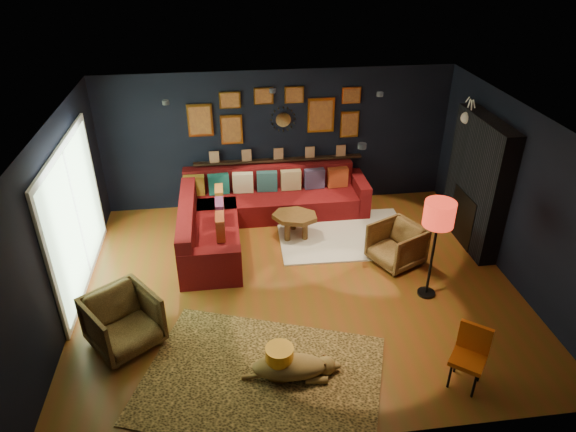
{
  "coord_description": "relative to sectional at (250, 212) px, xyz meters",
  "views": [
    {
      "loc": [
        -0.98,
        -6.24,
        4.81
      ],
      "look_at": [
        -0.13,
        0.3,
        1.05
      ],
      "focal_mm": 32.0,
      "sensor_mm": 36.0,
      "label": 1
    }
  ],
  "objects": [
    {
      "name": "floor",
      "position": [
        0.61,
        -1.81,
        -0.32
      ],
      "size": [
        6.5,
        6.5,
        0.0
      ],
      "primitive_type": "plane",
      "color": "brown",
      "rests_on": "ground"
    },
    {
      "name": "room_walls",
      "position": [
        0.61,
        -1.81,
        1.27
      ],
      "size": [
        6.5,
        6.5,
        6.5
      ],
      "color": "black",
      "rests_on": "ground"
    },
    {
      "name": "sectional",
      "position": [
        0.0,
        0.0,
        0.0
      ],
      "size": [
        3.41,
        2.69,
        0.86
      ],
      "color": "maroon",
      "rests_on": "ground"
    },
    {
      "name": "ledge",
      "position": [
        0.61,
        0.87,
        0.6
      ],
      "size": [
        3.2,
        0.12,
        0.04
      ],
      "primitive_type": "cube",
      "color": "black",
      "rests_on": "room_walls"
    },
    {
      "name": "gallery_wall",
      "position": [
        0.6,
        0.91,
        1.48
      ],
      "size": [
        3.15,
        0.04,
        1.02
      ],
      "color": "gold",
      "rests_on": "room_walls"
    },
    {
      "name": "sunburst_mirror",
      "position": [
        0.71,
        0.91,
        1.38
      ],
      "size": [
        0.47,
        0.16,
        0.47
      ],
      "color": "silver",
      "rests_on": "room_walls"
    },
    {
      "name": "fireplace",
      "position": [
        3.71,
        -0.91,
        0.7
      ],
      "size": [
        0.31,
        1.6,
        2.2
      ],
      "color": "black",
      "rests_on": "ground"
    },
    {
      "name": "deer_head",
      "position": [
        3.75,
        -0.41,
        1.73
      ],
      "size": [
        0.5,
        0.28,
        0.45
      ],
      "color": "white",
      "rests_on": "fireplace"
    },
    {
      "name": "sliding_door",
      "position": [
        -2.6,
        -1.21,
        0.78
      ],
      "size": [
        0.06,
        2.8,
        2.2
      ],
      "color": "white",
      "rests_on": "ground"
    },
    {
      "name": "ceiling_spots",
      "position": [
        0.61,
        -1.01,
        2.24
      ],
      "size": [
        3.3,
        2.5,
        0.06
      ],
      "color": "black",
      "rests_on": "room_walls"
    },
    {
      "name": "shag_rug",
      "position": [
        1.61,
        -0.51,
        -0.31
      ],
      "size": [
        2.33,
        1.72,
        0.03
      ],
      "primitive_type": "cube",
      "rotation": [
        0.0,
        0.0,
        -0.03
      ],
      "color": "silver",
      "rests_on": "ground"
    },
    {
      "name": "leopard_rug",
      "position": [
        -0.11,
        -3.61,
        -0.31
      ],
      "size": [
        3.35,
        2.86,
        0.02
      ],
      "primitive_type": "cube",
      "rotation": [
        0.0,
        0.0,
        -0.35
      ],
      "color": "tan",
      "rests_on": "ground"
    },
    {
      "name": "coffee_table",
      "position": [
        0.75,
        -0.42,
        0.03
      ],
      "size": [
        0.96,
        0.82,
        0.41
      ],
      "rotation": [
        0.0,
        0.0,
        -0.29
      ],
      "color": "brown",
      "rests_on": "shag_rug"
    },
    {
      "name": "pouf",
      "position": [
        -0.69,
        -0.55,
        -0.12
      ],
      "size": [
        0.51,
        0.51,
        0.33
      ],
      "primitive_type": "cylinder",
      "color": "maroon",
      "rests_on": "shag_rug"
    },
    {
      "name": "armchair_left",
      "position": [
        -1.81,
        -2.77,
        0.09
      ],
      "size": [
        1.1,
        1.09,
        0.83
      ],
      "primitive_type": "imported",
      "rotation": [
        0.0,
        0.0,
        0.63
      ],
      "color": "#A67639",
      "rests_on": "ground"
    },
    {
      "name": "armchair_right",
      "position": [
        2.25,
        -1.43,
        0.05
      ],
      "size": [
        0.92,
        0.94,
        0.74
      ],
      "primitive_type": "imported",
      "rotation": [
        0.0,
        0.0,
        -1.12
      ],
      "color": "#A67639",
      "rests_on": "ground"
    },
    {
      "name": "gold_stool",
      "position": [
        0.11,
        -3.56,
        -0.11
      ],
      "size": [
        0.34,
        0.34,
        0.43
      ],
      "primitive_type": "cylinder",
      "color": "gold",
      "rests_on": "ground"
    },
    {
      "name": "orange_chair",
      "position": [
        2.32,
        -3.95,
        0.15
      ],
      "size": [
        0.53,
        0.53,
        0.8
      ],
      "rotation": [
        0.0,
        0.0,
        -0.68
      ],
      "color": "black",
      "rests_on": "ground"
    },
    {
      "name": "floor_lamp",
      "position": [
        2.47,
        -2.29,
        0.98
      ],
      "size": [
        0.43,
        0.43,
        1.56
      ],
      "color": "black",
      "rests_on": "ground"
    },
    {
      "name": "dog",
      "position": [
        0.23,
        -3.61,
        -0.11
      ],
      "size": [
        1.27,
        0.71,
        0.39
      ],
      "primitive_type": null,
      "rotation": [
        0.0,
        0.0,
        -0.09
      ],
      "color": "#A67D42",
      "rests_on": "leopard_rug"
    }
  ]
}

